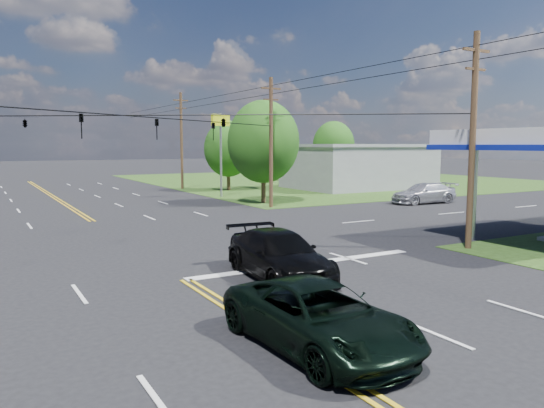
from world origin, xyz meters
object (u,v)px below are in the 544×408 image
retail_ne (358,167)px  pole_ne (271,141)px  tree_far_r (334,145)px  suv_black (279,255)px  tree_right_a (263,142)px  tree_right_b (228,149)px  pickup_dkgreen (319,317)px  pole_se (473,139)px  pole_right_far (181,140)px

retail_ne → pole_ne: size_ratio=1.47×
tree_far_r → suv_black: 50.18m
tree_right_a → suv_black: (-11.00, -21.28, -4.05)m
tree_right_a → tree_right_b: tree_right_a is taller
pickup_dkgreen → suv_black: 6.56m
pole_ne → retail_ne: bearing=32.9°
pole_se → pickup_dkgreen: size_ratio=1.76×
pole_se → tree_right_b: (3.50, 33.00, -0.70)m
retail_ne → pole_right_far: (-17.00, 8.00, 2.97)m
pole_right_far → pickup_dkgreen: size_ratio=1.85×
pole_right_far → tree_far_r: (21.00, 2.00, -0.62)m
tree_right_a → pole_se: bearing=-92.7°
tree_right_a → pole_ne: bearing=-108.4°
tree_right_a → pickup_dkgreen: bearing=-116.3°
suv_black → tree_right_a: bearing=67.3°
pole_se → suv_black: (-10.00, -0.28, -4.10)m
pole_ne → tree_right_a: 3.16m
pole_se → tree_far_r: (21.00, 39.00, -0.37)m
retail_ne → pickup_dkgreen: 46.06m
pole_se → pole_right_far: (0.00, 37.00, 0.25)m
tree_right_a → pickup_dkgreen: tree_right_a is taller
pickup_dkgreen → retail_ne: bearing=47.8°
pickup_dkgreen → pole_se: bearing=24.6°
retail_ne → tree_right_a: bearing=-153.4°
suv_black → tree_right_b: bearing=72.6°
tree_right_b → tree_far_r: 18.50m
pole_right_far → tree_far_r: size_ratio=1.31×
pole_se → pole_ne: (0.00, 18.00, 0.00)m
pole_right_far → tree_right_b: 5.40m
tree_right_b → suv_black: bearing=-112.1°
pole_ne → tree_far_r: 29.70m
tree_right_a → pickup_dkgreen: size_ratio=1.51×
pole_ne → pickup_dkgreen: 27.68m
pole_se → tree_far_r: pole_se is taller
pole_ne → pole_se: bearing=-90.0°
pole_right_far → tree_right_a: bearing=-86.4°
tree_far_r → tree_right_a: bearing=-138.0°
retail_ne → pickup_dkgreen: bearing=-129.8°
suv_black → pickup_dkgreen: bearing=-107.7°
pickup_dkgreen → pole_right_far: bearing=71.6°
tree_right_a → tree_far_r: bearing=42.0°
pole_ne → tree_right_b: bearing=76.9°
pole_se → tree_right_a: bearing=87.3°
tree_far_r → pole_se: bearing=-118.3°
pole_ne → tree_right_b: pole_ne is taller
pole_se → tree_far_r: 44.30m
tree_right_a → tree_far_r: size_ratio=1.07×
tree_right_b → pickup_dkgreen: tree_right_b is taller
tree_right_a → tree_right_b: (2.50, 12.00, -0.65)m
retail_ne → suv_black: retail_ne is taller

